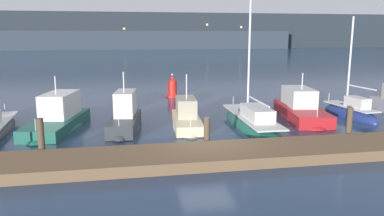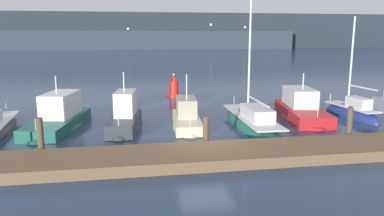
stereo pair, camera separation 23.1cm
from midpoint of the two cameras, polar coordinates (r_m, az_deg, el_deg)
ground_plane at (r=17.49m, az=1.85°, el=-6.18°), size 400.00×400.00×0.00m
dock at (r=15.86m, az=3.15°, el=-7.17°), size 35.61×2.80×0.45m
mooring_pile_1 at (r=17.23m, az=-22.35°, el=-4.29°), size 0.28×0.28×1.74m
mooring_pile_2 at (r=17.25m, az=1.88°, el=-3.85°), size 0.28×0.28×1.49m
mooring_pile_3 at (r=20.02m, az=22.54°, el=-2.32°), size 0.28×0.28×1.68m
motorboat_berth_3 at (r=22.36m, az=-20.01°, el=-2.03°), size 3.43×6.93×3.42m
motorboat_berth_4 at (r=21.10m, az=-10.47°, el=-2.37°), size 2.19×5.15×3.90m
motorboat_berth_5 at (r=21.43m, az=-1.13°, el=-2.24°), size 2.02×5.43×3.60m
sailboat_berth_6 at (r=21.93m, az=8.71°, el=-2.39°), size 2.14×8.53×10.82m
motorboat_berth_7 at (r=24.66m, az=15.96°, el=-0.69°), size 3.35×7.02×3.34m
sailboat_berth_8 at (r=26.24m, az=22.75°, el=-0.91°), size 1.73×5.10×7.08m
channel_buoy at (r=31.85m, az=-3.22°, el=3.04°), size 1.16×1.16×1.97m
hillside_backdrop at (r=147.45m, az=-10.12°, el=11.31°), size 240.00×23.00×13.32m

